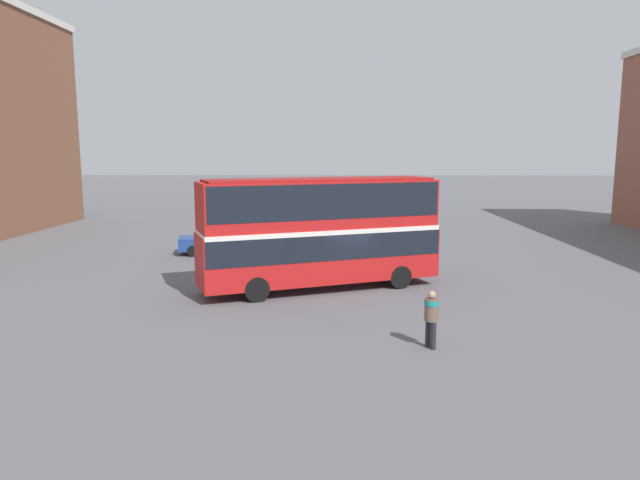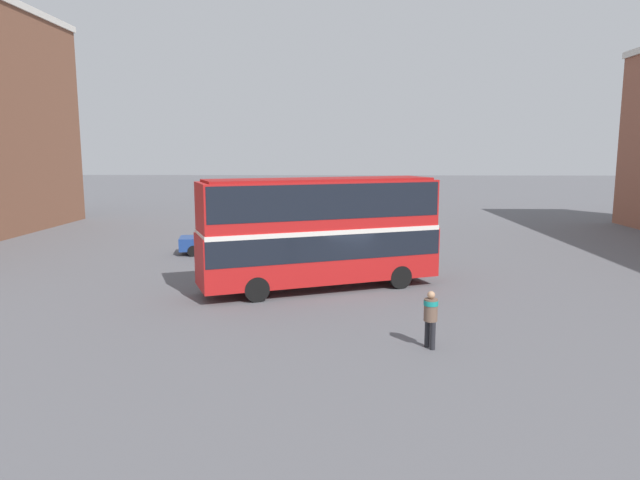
{
  "view_description": "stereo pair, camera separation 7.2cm",
  "coord_description": "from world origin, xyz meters",
  "px_view_note": "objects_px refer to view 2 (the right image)",
  "views": [
    {
      "loc": [
        -0.36,
        -24.09,
        5.92
      ],
      "look_at": [
        -1.05,
        0.05,
        2.16
      ],
      "focal_mm": 32.0,
      "sensor_mm": 36.0,
      "label": 1
    },
    {
      "loc": [
        -0.29,
        -24.09,
        5.92
      ],
      "look_at": [
        -1.05,
        0.05,
        2.16
      ],
      "focal_mm": 32.0,
      "sensor_mm": 36.0,
      "label": 2
    }
  ],
  "objects_px": {
    "pedestrian_foreground": "(431,313)",
    "parked_car_kerb_near": "(279,223)",
    "parked_car_kerb_far": "(217,240)",
    "double_decker_bus": "(320,227)"
  },
  "relations": [
    {
      "from": "pedestrian_foreground",
      "to": "parked_car_kerb_near",
      "type": "distance_m",
      "value": 24.89
    },
    {
      "from": "pedestrian_foreground",
      "to": "parked_car_kerb_far",
      "type": "xyz_separation_m",
      "value": [
        -9.85,
        15.99,
        -0.3
      ]
    },
    {
      "from": "parked_car_kerb_near",
      "to": "parked_car_kerb_far",
      "type": "relative_size",
      "value": 0.93
    },
    {
      "from": "pedestrian_foreground",
      "to": "parked_car_kerb_near",
      "type": "bearing_deg",
      "value": -101.76
    },
    {
      "from": "double_decker_bus",
      "to": "parked_car_kerb_far",
      "type": "relative_size",
      "value": 2.36
    },
    {
      "from": "double_decker_bus",
      "to": "pedestrian_foreground",
      "type": "height_order",
      "value": "double_decker_bus"
    },
    {
      "from": "double_decker_bus",
      "to": "parked_car_kerb_near",
      "type": "relative_size",
      "value": 2.55
    },
    {
      "from": "parked_car_kerb_far",
      "to": "double_decker_bus",
      "type": "bearing_deg",
      "value": 115.99
    },
    {
      "from": "double_decker_bus",
      "to": "parked_car_kerb_far",
      "type": "height_order",
      "value": "double_decker_bus"
    },
    {
      "from": "pedestrian_foreground",
      "to": "parked_car_kerb_far",
      "type": "relative_size",
      "value": 0.4
    }
  ]
}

